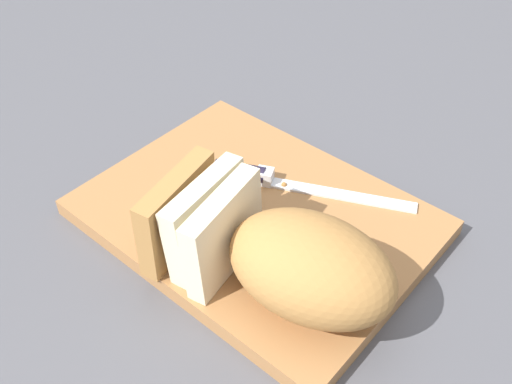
# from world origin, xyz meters

# --- Properties ---
(ground_plane) EXTENTS (3.00, 3.00, 0.00)m
(ground_plane) POSITION_xyz_m (0.00, 0.00, 0.00)
(ground_plane) COLOR #4C4C51
(cutting_board) EXTENTS (0.40, 0.30, 0.02)m
(cutting_board) POSITION_xyz_m (0.00, 0.00, 0.01)
(cutting_board) COLOR #9E6B3D
(cutting_board) RESTS_ON ground_plane
(bread_loaf) EXTENTS (0.27, 0.16, 0.10)m
(bread_loaf) POSITION_xyz_m (-0.09, 0.07, 0.07)
(bread_loaf) COLOR #A8753D
(bread_loaf) RESTS_ON cutting_board
(bread_knife) EXTENTS (0.24, 0.12, 0.02)m
(bread_knife) POSITION_xyz_m (0.02, -0.05, 0.03)
(bread_knife) COLOR silver
(bread_knife) RESTS_ON cutting_board
(crumb_near_knife) EXTENTS (0.01, 0.01, 0.01)m
(crumb_near_knife) POSITION_xyz_m (-0.00, -0.05, 0.02)
(crumb_near_knife) COLOR #996633
(crumb_near_knife) RESTS_ON cutting_board
(crumb_near_loaf) EXTENTS (0.00, 0.00, 0.00)m
(crumb_near_loaf) POSITION_xyz_m (0.07, 0.01, 0.02)
(crumb_near_loaf) COLOR #996633
(crumb_near_loaf) RESTS_ON cutting_board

